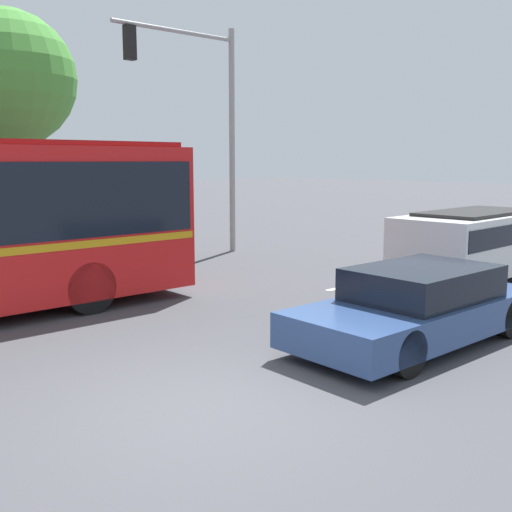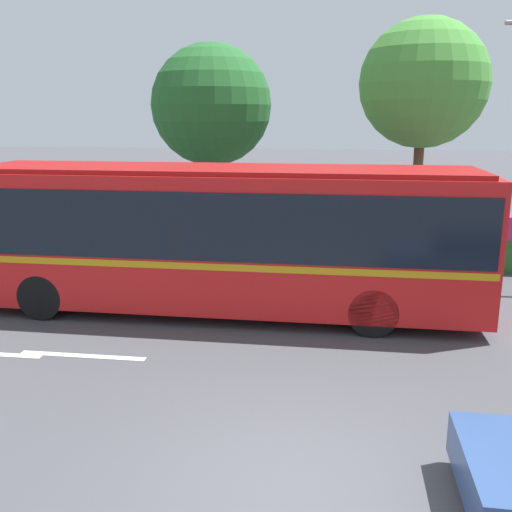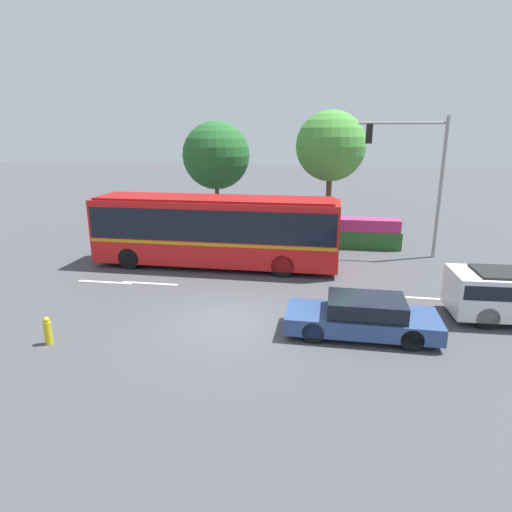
# 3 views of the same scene
# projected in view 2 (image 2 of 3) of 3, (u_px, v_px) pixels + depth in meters

# --- Properties ---
(ground_plane) EXTENTS (140.00, 140.00, 0.00)m
(ground_plane) POSITION_uv_depth(u_px,v_px,m) (293.00, 486.00, 6.91)
(ground_plane) COLOR #444449
(city_bus) EXTENTS (11.30, 2.58, 3.25)m
(city_bus) POSITION_uv_depth(u_px,v_px,m) (223.00, 231.00, 12.67)
(city_bus) COLOR red
(city_bus) RESTS_ON ground
(flowering_hedge) EXTENTS (9.42, 1.05, 1.60)m
(flowering_hedge) POSITION_uv_depth(u_px,v_px,m) (399.00, 240.00, 16.80)
(flowering_hedge) COLOR #286028
(flowering_hedge) RESTS_ON ground
(street_tree_left) EXTENTS (4.19, 4.19, 6.76)m
(street_tree_left) POSITION_uv_depth(u_px,v_px,m) (212.00, 105.00, 20.03)
(street_tree_left) COLOR brown
(street_tree_left) RESTS_ON ground
(street_tree_centre) EXTENTS (4.06, 4.06, 7.33)m
(street_tree_centre) POSITION_uv_depth(u_px,v_px,m) (423.00, 84.00, 18.24)
(street_tree_centre) COLOR brown
(street_tree_centre) RESTS_ON ground
(lane_stripe_far) EXTENTS (2.40, 0.16, 0.01)m
(lane_stripe_far) POSITION_uv_depth(u_px,v_px,m) (83.00, 356.00, 10.62)
(lane_stripe_far) COLOR silver
(lane_stripe_far) RESTS_ON ground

